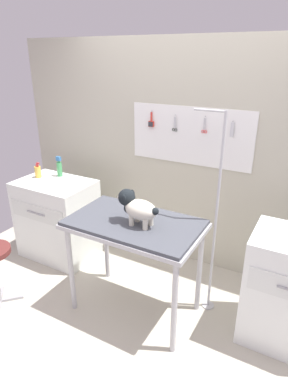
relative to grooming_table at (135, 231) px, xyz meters
The scene contains 8 objects.
ground 0.86m from the grooming_table, 90.38° to the right, with size 4.40×4.00×0.04m, color #B8B2A0.
rear_wall_panel 1.07m from the grooming_table, 90.04° to the left, with size 4.00×0.11×2.30m.
grooming_table is the anchor object (origin of this frame).
grooming_arm 0.66m from the grooming_table, 31.55° to the left, with size 0.30×0.11×1.76m.
dog 0.24m from the grooming_table, 38.49° to the right, with size 0.38×0.19×0.28m.
counter_left 1.31m from the grooming_table, 163.34° to the left, with size 0.80×0.58×0.88m.
shampoo_bottle 1.51m from the grooming_table, 165.01° to the left, with size 0.07×0.07×0.17m.
spray_bottle_short 1.39m from the grooming_table, 157.17° to the left, with size 0.06×0.06×0.22m.
Camera 1 is at (1.22, -1.77, 2.13)m, focal length 31.01 mm.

